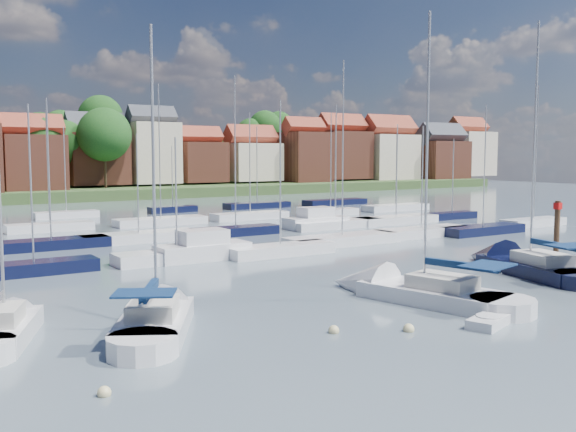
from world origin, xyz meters
TOP-DOWN VIEW (x-y plane):
  - ground at (0.00, 40.00)m, footprint 260.00×260.00m
  - sailboat_left at (-14.92, 4.24)m, footprint 7.64×10.65m
  - sailboat_centre at (-1.43, 2.24)m, footprint 6.04×12.55m
  - sailboat_navy at (10.63, 4.37)m, footprint 6.27×13.23m
  - sailboat_far at (-21.03, 6.26)m, footprint 5.38×8.95m
  - tender at (-2.27, -3.98)m, footprint 2.91×2.03m
  - timber_piling at (12.56, 2.90)m, footprint 0.40×0.40m
  - buoy_a at (-19.59, -2.92)m, footprint 0.46×0.46m
  - buoy_b at (-5.97, -2.64)m, footprint 0.50×0.50m
  - buoy_c at (-8.90, -1.04)m, footprint 0.48×0.48m
  - buoy_d at (2.28, -2.10)m, footprint 0.51×0.51m
  - buoy_e at (3.74, 6.09)m, footprint 0.52×0.52m
  - marina_field at (1.91, 35.15)m, footprint 79.62×41.41m
  - far_shore_town at (2.23, 132.67)m, footprint 212.46×90.00m

SIDE VIEW (x-z plane):
  - ground at x=0.00m, z-range 0.00..0.00m
  - buoy_a at x=-19.59m, z-range -0.23..0.23m
  - buoy_b at x=-5.97m, z-range -0.25..0.25m
  - buoy_c at x=-8.90m, z-range -0.24..0.24m
  - buoy_d at x=2.28m, z-range -0.26..0.26m
  - buoy_e at x=3.74m, z-range -0.26..0.26m
  - tender at x=-2.27m, z-range -0.07..0.51m
  - sailboat_far at x=-21.03m, z-range -5.50..6.19m
  - sailboat_navy at x=10.63m, z-range -8.48..9.18m
  - sailboat_centre at x=-1.43m, z-range -7.88..8.58m
  - sailboat_left at x=-14.92m, z-range -6.89..7.61m
  - marina_field at x=1.91m, z-range -7.53..8.40m
  - timber_piling at x=12.56m, z-range -2.02..4.96m
  - far_shore_town at x=2.23m, z-range -6.53..15.74m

